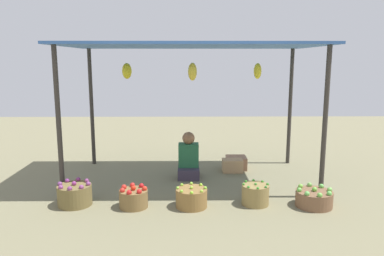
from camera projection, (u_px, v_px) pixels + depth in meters
name	position (u px, v px, depth m)	size (l,w,h in m)	color
ground_plane	(192.00, 178.00, 6.37)	(14.00, 14.00, 0.00)	#787354
market_stall_structure	(191.00, 54.00, 6.01)	(4.05, 2.13, 2.22)	#38332D
vendor_person	(189.00, 160.00, 6.37)	(0.36, 0.44, 0.78)	#3B3446
basket_purple_onions	(75.00, 195.00, 5.16)	(0.46, 0.46, 0.34)	brown
basket_red_tomatoes	(134.00, 198.00, 5.08)	(0.39, 0.39, 0.30)	brown
basket_limes	(191.00, 198.00, 5.09)	(0.43, 0.43, 0.30)	olive
basket_green_chilies	(255.00, 195.00, 5.18)	(0.37, 0.37, 0.31)	olive
basket_green_apples	(314.00, 198.00, 5.12)	(0.50, 0.50, 0.27)	brown
wooden_crate_near_vendor	(236.00, 163.00, 6.88)	(0.36, 0.35, 0.23)	#986D50
wooden_crate_stacked_rear	(232.00, 166.00, 6.70)	(0.36, 0.25, 0.23)	tan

